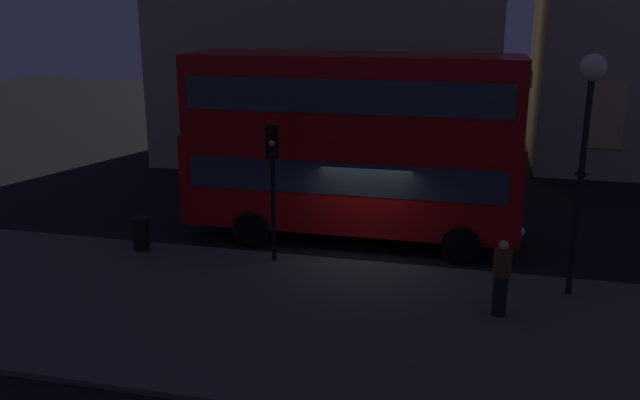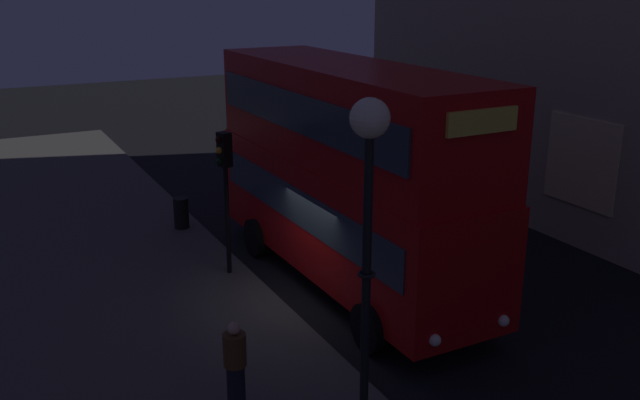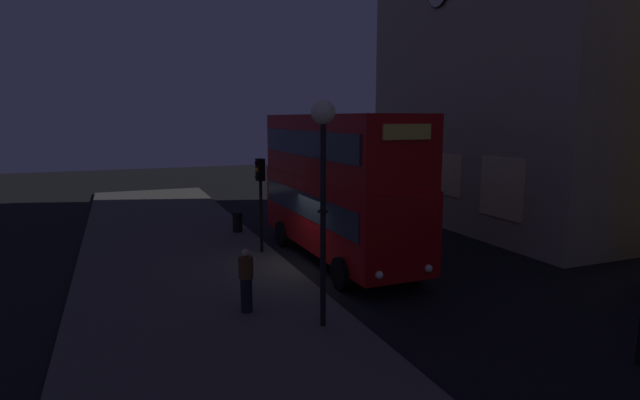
{
  "view_description": "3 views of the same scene",
  "coord_description": "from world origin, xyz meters",
  "px_view_note": "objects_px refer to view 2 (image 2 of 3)",
  "views": [
    {
      "loc": [
        2.9,
        -17.52,
        6.75
      ],
      "look_at": [
        -1.2,
        -0.46,
        1.64
      ],
      "focal_mm": 37.83,
      "sensor_mm": 36.0,
      "label": 1
    },
    {
      "loc": [
        13.55,
        -6.86,
        7.31
      ],
      "look_at": [
        -0.54,
        0.43,
        2.3
      ],
      "focal_mm": 39.45,
      "sensor_mm": 36.0,
      "label": 2
    },
    {
      "loc": [
        16.39,
        -6.32,
        5.3
      ],
      "look_at": [
        -1.22,
        0.75,
        2.21
      ],
      "focal_mm": 28.35,
      "sensor_mm": 36.0,
      "label": 3
    }
  ],
  "objects_px": {
    "pedestrian": "(235,368)",
    "litter_bin": "(181,213)",
    "double_decker_bus": "(346,165)",
    "street_lamp": "(368,182)",
    "traffic_light_near_kerb": "(225,173)"
  },
  "relations": [
    {
      "from": "double_decker_bus",
      "to": "traffic_light_near_kerb",
      "type": "bearing_deg",
      "value": -122.82
    },
    {
      "from": "pedestrian",
      "to": "litter_bin",
      "type": "distance_m",
      "value": 9.9
    },
    {
      "from": "street_lamp",
      "to": "double_decker_bus",
      "type": "bearing_deg",
      "value": 153.28
    },
    {
      "from": "litter_bin",
      "to": "double_decker_bus",
      "type": "bearing_deg",
      "value": 25.32
    },
    {
      "from": "double_decker_bus",
      "to": "litter_bin",
      "type": "distance_m",
      "value": 6.51
    },
    {
      "from": "litter_bin",
      "to": "traffic_light_near_kerb",
      "type": "bearing_deg",
      "value": 1.03
    },
    {
      "from": "street_lamp",
      "to": "pedestrian",
      "type": "height_order",
      "value": "street_lamp"
    },
    {
      "from": "traffic_light_near_kerb",
      "to": "street_lamp",
      "type": "relative_size",
      "value": 0.65
    },
    {
      "from": "pedestrian",
      "to": "litter_bin",
      "type": "height_order",
      "value": "pedestrian"
    },
    {
      "from": "street_lamp",
      "to": "litter_bin",
      "type": "distance_m",
      "value": 11.99
    },
    {
      "from": "double_decker_bus",
      "to": "street_lamp",
      "type": "distance_m",
      "value": 6.74
    },
    {
      "from": "double_decker_bus",
      "to": "traffic_light_near_kerb",
      "type": "distance_m",
      "value": 2.98
    },
    {
      "from": "double_decker_bus",
      "to": "pedestrian",
      "type": "height_order",
      "value": "double_decker_bus"
    },
    {
      "from": "pedestrian",
      "to": "street_lamp",
      "type": "bearing_deg",
      "value": 49.53
    },
    {
      "from": "double_decker_bus",
      "to": "street_lamp",
      "type": "height_order",
      "value": "street_lamp"
    }
  ]
}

